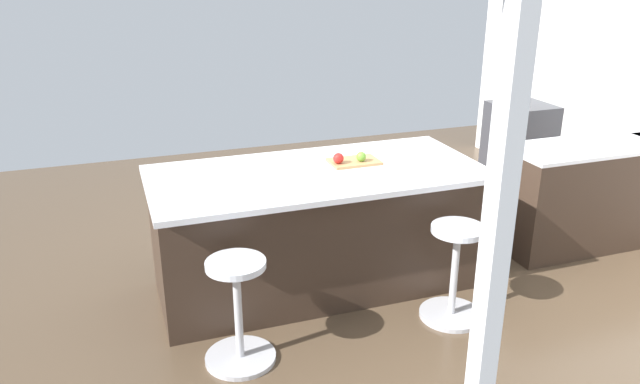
{
  "coord_description": "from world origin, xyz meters",
  "views": [
    {
      "loc": [
        1.7,
        3.9,
        2.35
      ],
      "look_at": [
        0.35,
        0.06,
        0.8
      ],
      "focal_mm": 34.75,
      "sensor_mm": 36.0,
      "label": 1
    }
  ],
  "objects_px": {
    "apple_red": "(338,158)",
    "kitchen_island": "(316,228)",
    "oven_range": "(519,143)",
    "stool_middle": "(238,315)",
    "cutting_board": "(354,162)",
    "stool_by_window": "(454,275)",
    "apple_green": "(361,157)"
  },
  "relations": [
    {
      "from": "kitchen_island",
      "to": "apple_red",
      "type": "bearing_deg",
      "value": -178.07
    },
    {
      "from": "stool_by_window",
      "to": "apple_green",
      "type": "height_order",
      "value": "apple_green"
    },
    {
      "from": "stool_middle",
      "to": "apple_green",
      "type": "distance_m",
      "value": 1.48
    },
    {
      "from": "kitchen_island",
      "to": "apple_green",
      "type": "xyz_separation_m",
      "value": [
        -0.35,
        0.0,
        0.52
      ]
    },
    {
      "from": "oven_range",
      "to": "stool_middle",
      "type": "distance_m",
      "value": 4.29
    },
    {
      "from": "stool_by_window",
      "to": "stool_middle",
      "type": "bearing_deg",
      "value": 0.0
    },
    {
      "from": "stool_by_window",
      "to": "kitchen_island",
      "type": "bearing_deg",
      "value": -44.27
    },
    {
      "from": "apple_red",
      "to": "kitchen_island",
      "type": "bearing_deg",
      "value": 1.93
    },
    {
      "from": "oven_range",
      "to": "apple_red",
      "type": "bearing_deg",
      "value": 29.13
    },
    {
      "from": "oven_range",
      "to": "kitchen_island",
      "type": "bearing_deg",
      "value": 27.72
    },
    {
      "from": "oven_range",
      "to": "kitchen_island",
      "type": "distance_m",
      "value": 3.28
    },
    {
      "from": "kitchen_island",
      "to": "stool_middle",
      "type": "relative_size",
      "value": 3.44
    },
    {
      "from": "cutting_board",
      "to": "stool_middle",
      "type": "bearing_deg",
      "value": 35.87
    },
    {
      "from": "kitchen_island",
      "to": "apple_green",
      "type": "distance_m",
      "value": 0.63
    },
    {
      "from": "stool_middle",
      "to": "cutting_board",
      "type": "relative_size",
      "value": 1.9
    },
    {
      "from": "stool_by_window",
      "to": "cutting_board",
      "type": "xyz_separation_m",
      "value": [
        0.44,
        -0.76,
        0.62
      ]
    },
    {
      "from": "cutting_board",
      "to": "apple_green",
      "type": "xyz_separation_m",
      "value": [
        -0.04,
        0.04,
        0.05
      ]
    },
    {
      "from": "stool_by_window",
      "to": "apple_green",
      "type": "distance_m",
      "value": 1.06
    },
    {
      "from": "stool_middle",
      "to": "apple_red",
      "type": "distance_m",
      "value": 1.36
    },
    {
      "from": "kitchen_island",
      "to": "cutting_board",
      "type": "xyz_separation_m",
      "value": [
        -0.31,
        -0.04,
        0.47
      ]
    },
    {
      "from": "stool_by_window",
      "to": "oven_range",
      "type": "bearing_deg",
      "value": -133.74
    },
    {
      "from": "oven_range",
      "to": "cutting_board",
      "type": "xyz_separation_m",
      "value": [
        2.59,
        1.49,
        0.52
      ]
    },
    {
      "from": "stool_by_window",
      "to": "apple_red",
      "type": "relative_size",
      "value": 8.8
    },
    {
      "from": "oven_range",
      "to": "apple_red",
      "type": "height_order",
      "value": "apple_red"
    },
    {
      "from": "stool_middle",
      "to": "oven_range",
      "type": "bearing_deg",
      "value": -148.31
    },
    {
      "from": "kitchen_island",
      "to": "apple_green",
      "type": "bearing_deg",
      "value": 179.38
    },
    {
      "from": "oven_range",
      "to": "apple_green",
      "type": "relative_size",
      "value": 11.93
    },
    {
      "from": "cutting_board",
      "to": "apple_green",
      "type": "height_order",
      "value": "apple_green"
    },
    {
      "from": "stool_middle",
      "to": "apple_green",
      "type": "xyz_separation_m",
      "value": [
        -1.1,
        -0.72,
        0.67
      ]
    },
    {
      "from": "oven_range",
      "to": "cutting_board",
      "type": "distance_m",
      "value": 3.03
    },
    {
      "from": "stool_middle",
      "to": "kitchen_island",
      "type": "bearing_deg",
      "value": -135.73
    },
    {
      "from": "oven_range",
      "to": "stool_middle",
      "type": "bearing_deg",
      "value": 31.69
    }
  ]
}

